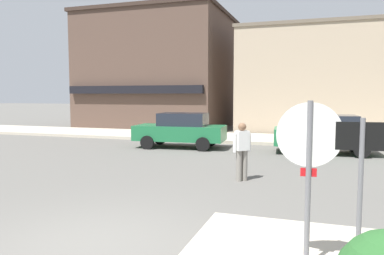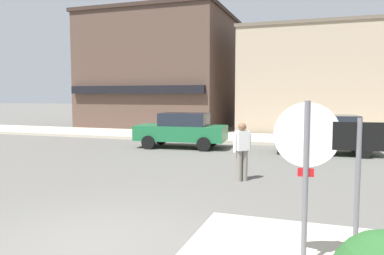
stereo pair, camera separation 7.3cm
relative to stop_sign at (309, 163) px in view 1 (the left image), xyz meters
name	(u,v)px [view 1 (the left image)]	position (x,y,z in m)	size (l,w,h in m)	color
ground_plane	(95,246)	(-3.19, 0.03, -1.52)	(160.00, 160.00, 0.00)	#5B5954
kerb_far	(251,138)	(-3.19, 14.71, -1.44)	(80.00, 4.00, 0.15)	#B7AD99
stop_sign	(309,163)	(0.00, 0.00, 0.00)	(0.82, 0.10, 2.30)	slate
one_way_sign	(360,182)	(0.60, -0.09, -0.19)	(0.60, 0.08, 2.10)	slate
parked_car_nearest	(181,130)	(-5.69, 10.78, -0.71)	(4.12, 2.10, 1.56)	#1E6B3D
parked_car_second	(326,134)	(0.46, 11.01, -0.71)	(4.13, 2.14, 1.56)	#1E6B3D
pedestrian_crossing_near	(242,150)	(-1.84, 5.18, -0.65)	(0.47, 0.44, 1.61)	gray
building_corner_shop	(160,72)	(-11.03, 20.96, 2.57)	(10.09, 9.00, 8.17)	brown
building_storefront_left_near	(311,81)	(-0.32, 20.57, 1.74)	(8.81, 7.31, 6.51)	tan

